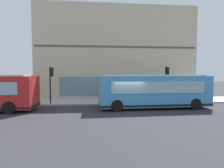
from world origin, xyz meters
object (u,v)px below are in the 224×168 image
Objects in this scene: traffic_light_down_block at (51,78)px; city_bus_nearside at (154,91)px; traffic_light_near_corner at (167,77)px; pedestrian_by_light_pole at (181,91)px; fire_hydrant at (121,97)px; newspaper_vending_box at (112,95)px; pedestrian_near_hydrant at (100,91)px.

city_bus_nearside is at bearing -104.37° from traffic_light_down_block.
traffic_light_near_corner is 2.24× the size of pedestrian_by_light_pole.
pedestrian_by_light_pole is (2.04, -14.68, -1.62)m from traffic_light_down_block.
city_bus_nearside is at bearing 132.53° from pedestrian_by_light_pole.
newspaper_vending_box is at bearing 49.53° from fire_hydrant.
traffic_light_down_block reaches higher than newspaper_vending_box.
traffic_light_down_block is 7.92m from fire_hydrant.
newspaper_vending_box is (2.72, -6.37, -2.15)m from traffic_light_down_block.
city_bus_nearside is 13.67× the size of fire_hydrant.
traffic_light_down_block is at bearing 75.63° from city_bus_nearside.
traffic_light_near_corner is at bearing -110.23° from fire_hydrant.
city_bus_nearside is 2.64× the size of traffic_light_near_corner.
pedestrian_by_light_pole is 9.74m from pedestrian_near_hydrant.
newspaper_vending_box is (0.68, 8.31, -0.53)m from pedestrian_by_light_pole.
pedestrian_near_hydrant is 1.92× the size of newspaper_vending_box.
traffic_light_down_block reaches higher than city_bus_nearside.
fire_hydrant is at bearing -75.69° from traffic_light_down_block.
pedestrian_by_light_pole is (0.16, -7.32, 0.62)m from fire_hydrant.
newspaper_vending_box is (5.21, 3.37, -0.95)m from city_bus_nearside.
newspaper_vending_box is at bearing 32.86° from city_bus_nearside.
traffic_light_down_block is 5.04× the size of fire_hydrant.
city_bus_nearside is at bearing -151.43° from fire_hydrant.
traffic_light_down_block reaches higher than pedestrian_near_hydrant.
fire_hydrant is (1.74, 4.71, -2.31)m from traffic_light_near_corner.
traffic_light_down_block is 5.69m from pedestrian_near_hydrant.
pedestrian_near_hydrant is (0.43, 2.42, 0.63)m from fire_hydrant.
traffic_light_near_corner is 4.25× the size of newspaper_vending_box.
newspaper_vending_box reaches higher than fire_hydrant.
newspaper_vending_box is at bearing -74.12° from pedestrian_near_hydrant.
city_bus_nearside is 2.71× the size of traffic_light_down_block.
city_bus_nearside reaches higher than newspaper_vending_box.
city_bus_nearside is at bearing -147.14° from newspaper_vending_box.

